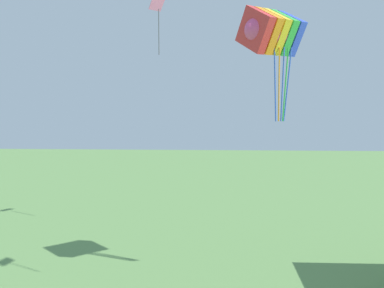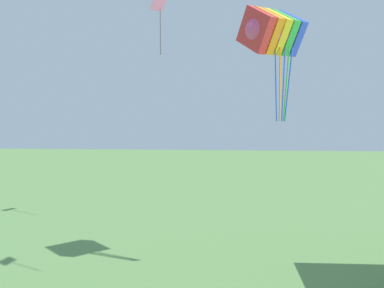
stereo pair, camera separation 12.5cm
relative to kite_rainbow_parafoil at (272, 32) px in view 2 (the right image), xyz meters
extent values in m
ellipsoid|color=#E54C8C|center=(0.00, 0.00, 0.01)|extent=(3.24, 3.13, 1.93)
cube|color=red|center=(-0.70, -0.55, 0.01)|extent=(1.50, 1.77, 1.96)
cube|color=orange|center=(-0.35, -0.27, 0.01)|extent=(1.50, 1.77, 1.96)
cube|color=yellow|center=(0.00, 0.00, 0.01)|extent=(1.50, 1.77, 1.96)
cube|color=green|center=(0.35, 0.27, 0.01)|extent=(1.50, 1.77, 1.96)
cube|color=blue|center=(0.70, 0.55, 0.01)|extent=(1.50, 1.77, 1.96)
cylinder|color=blue|center=(0.17, -0.23, -2.14)|extent=(0.25, 0.45, 2.97)
cylinder|color=orange|center=(0.34, -0.21, -2.14)|extent=(0.16, 0.47, 2.97)
cylinder|color=blue|center=(0.48, -0.18, -2.14)|extent=(0.05, 0.47, 2.97)
cylinder|color=green|center=(0.60, -0.15, -2.14)|extent=(0.16, 0.47, 2.97)
cylinder|color=blue|center=(0.70, -0.11, -2.14)|extent=(0.25, 0.45, 2.97)
cylinder|color=#4C4C51|center=(-5.35, 6.50, 0.95)|extent=(0.05, 0.05, 2.51)
camera|label=1|loc=(-2.39, -17.79, -2.53)|focal=40.00mm
camera|label=2|loc=(-2.26, -17.79, -2.53)|focal=40.00mm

